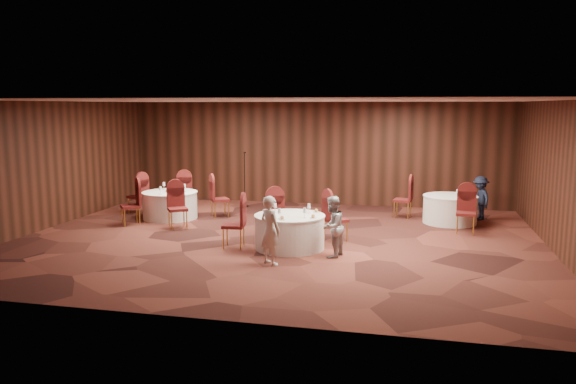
% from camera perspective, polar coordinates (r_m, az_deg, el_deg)
% --- Properties ---
extents(ground, '(12.00, 12.00, 0.00)m').
position_cam_1_polar(ground, '(13.11, -1.05, -4.86)').
color(ground, black).
rests_on(ground, ground).
extents(room_shell, '(12.00, 12.00, 12.00)m').
position_cam_1_polar(room_shell, '(12.79, -1.08, 3.73)').
color(room_shell, silver).
rests_on(room_shell, ground).
extents(table_main, '(1.54, 1.54, 0.74)m').
position_cam_1_polar(table_main, '(12.26, 0.16, -4.02)').
color(table_main, white).
rests_on(table_main, ground).
extents(table_left, '(1.51, 1.51, 0.74)m').
position_cam_1_polar(table_left, '(15.83, -11.88, -1.28)').
color(table_left, white).
rests_on(table_left, ground).
extents(table_right, '(1.41, 1.41, 0.74)m').
position_cam_1_polar(table_right, '(15.45, 16.12, -1.69)').
color(table_right, white).
rests_on(table_right, ground).
extents(chairs_main, '(2.75, 1.95, 1.00)m').
position_cam_1_polar(chairs_main, '(12.88, -0.68, -2.82)').
color(chairs_main, '#470E12').
rests_on(chairs_main, ground).
extents(chairs_left, '(3.19, 3.16, 1.00)m').
position_cam_1_polar(chairs_left, '(15.84, -11.83, -0.81)').
color(chairs_left, '#470E12').
rests_on(chairs_left, ground).
extents(chairs_right, '(2.14, 2.21, 1.00)m').
position_cam_1_polar(chairs_right, '(15.09, 14.44, -1.38)').
color(chairs_right, '#470E12').
rests_on(chairs_right, ground).
extents(tabletop_main, '(1.08, 1.10, 0.22)m').
position_cam_1_polar(tabletop_main, '(12.04, 0.69, -1.98)').
color(tabletop_main, silver).
rests_on(tabletop_main, table_main).
extents(tabletop_left, '(0.79, 0.87, 0.22)m').
position_cam_1_polar(tabletop_left, '(15.75, -11.93, 0.31)').
color(tabletop_left, silver).
rests_on(tabletop_left, table_left).
extents(tabletop_right, '(0.08, 0.08, 0.22)m').
position_cam_1_polar(tabletop_right, '(15.09, 16.85, 0.05)').
color(tabletop_right, silver).
rests_on(tabletop_right, table_right).
extents(mic_stand, '(0.24, 0.24, 1.69)m').
position_cam_1_polar(mic_stand, '(17.33, -4.42, 0.16)').
color(mic_stand, black).
rests_on(mic_stand, ground).
extents(woman_a, '(0.60, 0.55, 1.37)m').
position_cam_1_polar(woman_a, '(10.97, -1.83, -3.90)').
color(woman_a, silver).
rests_on(woman_a, ground).
extents(woman_b, '(0.63, 0.72, 1.27)m').
position_cam_1_polar(woman_b, '(11.55, 4.50, -3.53)').
color(woman_b, '#A6A5AA').
rests_on(woman_b, ground).
extents(man_c, '(0.71, 0.89, 1.20)m').
position_cam_1_polar(man_c, '(16.13, 18.95, -0.59)').
color(man_c, black).
rests_on(man_c, ground).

